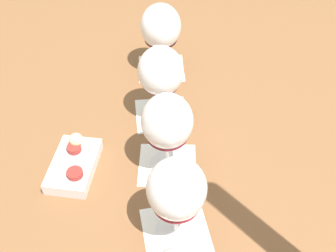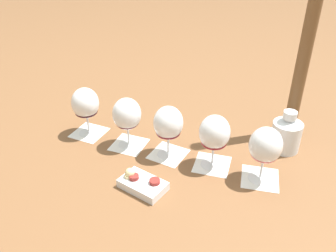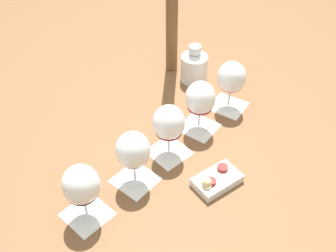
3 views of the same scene
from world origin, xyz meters
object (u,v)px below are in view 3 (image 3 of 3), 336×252
snack_dish (216,180)px  ceramic_vase (194,66)px  wine_glass_2 (168,124)px  wine_glass_1 (200,100)px  wine_glass_4 (81,186)px  wine_glass_0 (231,79)px  wine_glass_3 (133,152)px

snack_dish → ceramic_vase: bearing=-150.1°
wine_glass_2 → ceramic_vase: size_ratio=1.22×
wine_glass_1 → wine_glass_4: 0.48m
wine_glass_0 → wine_glass_1: 0.16m
wine_glass_2 → wine_glass_3: bearing=-14.1°
wine_glass_0 → wine_glass_4: bearing=-17.6°
ceramic_vase → snack_dish: ceramic_vase is taller
wine_glass_0 → ceramic_vase: 0.21m
wine_glass_1 → wine_glass_3: size_ratio=1.00×
wine_glass_0 → wine_glass_1: same height
wine_glass_4 → wine_glass_1: bearing=163.0°
wine_glass_3 → wine_glass_4: same height
wine_glass_2 → wine_glass_0: bearing=162.1°
wine_glass_0 → wine_glass_3: (0.44, -0.13, -0.00)m
wine_glass_1 → ceramic_vase: bearing=-153.8°
wine_glass_0 → wine_glass_3: bearing=-16.7°
wine_glass_0 → ceramic_vase: bearing=-119.2°
wine_glass_3 → ceramic_vase: wine_glass_3 is taller
wine_glass_1 → wine_glass_4: bearing=-17.0°
wine_glass_1 → snack_dish: 0.27m
wine_glass_2 → ceramic_vase: bearing=-168.7°
wine_glass_0 → ceramic_vase: size_ratio=1.22×
wine_glass_2 → wine_glass_3: same height
wine_glass_1 → wine_glass_2: same height
wine_glass_3 → wine_glass_2: bearing=165.9°
wine_glass_1 → wine_glass_4: same height
wine_glass_2 → wine_glass_4: (0.31, -0.10, -0.00)m
wine_glass_4 → wine_glass_0: bearing=162.4°
wine_glass_3 → ceramic_vase: bearing=-175.7°
wine_glass_3 → wine_glass_4: size_ratio=1.00×
ceramic_vase → snack_dish: size_ratio=0.92×
ceramic_vase → snack_dish: 0.52m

